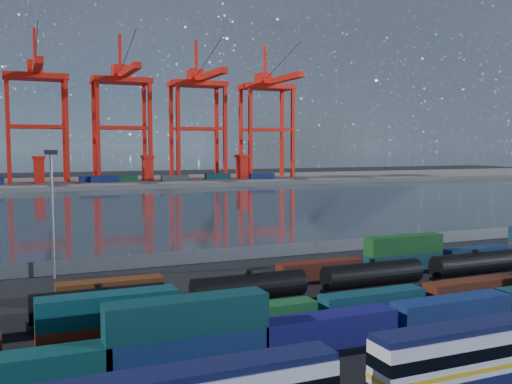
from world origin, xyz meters
name	(u,v)px	position (x,y,z in m)	size (l,w,h in m)	color
ground	(365,305)	(0.00, 0.00, 0.00)	(700.00, 700.00, 0.00)	black
harbor_water	(150,208)	(0.00, 105.00, 0.01)	(700.00, 700.00, 0.00)	#273139
far_quay	(98,182)	(0.00, 210.00, 1.00)	(700.00, 70.00, 2.00)	#514F4C
distant_mountains	(50,71)	(63.02, 1600.00, 220.29)	(2470.00, 1100.00, 520.00)	#1E2630
passenger_train	(507,350)	(-1.95, -21.02, 2.38)	(74.32, 2.76, 4.73)	silver
container_row_south	(468,302)	(5.39, -9.35, 2.15)	(140.32, 2.57, 5.48)	#45474B
container_row_mid	(307,308)	(-8.90, -3.55, 1.62)	(140.26, 2.32, 4.95)	#383A3C
container_row_north	(295,269)	(-2.45, 11.85, 1.69)	(140.61, 2.33, 4.97)	navy
tanker_string	(475,265)	(19.19, 4.01, 2.00)	(136.96, 2.78, 3.98)	black
waterfront_fence	(261,252)	(0.00, 28.00, 1.00)	(160.12, 0.12, 2.20)	#595B5E
yard_light_mast	(52,207)	(-30.00, 26.00, 9.30)	(1.60, 0.40, 16.60)	slate
gantry_cranes	(80,91)	(-7.50, 203.24, 40.59)	(200.47, 48.90, 66.22)	red
quay_containers	(76,180)	(-11.00, 195.46, 3.30)	(172.58, 10.99, 2.60)	navy
straddle_carriers	(95,168)	(-2.50, 200.00, 7.82)	(140.00, 7.00, 11.10)	red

